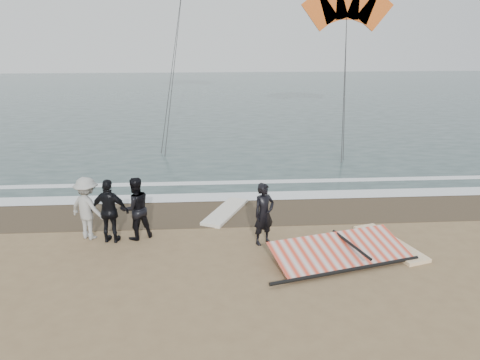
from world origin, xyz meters
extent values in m
plane|color=#8C704C|center=(0.00, 0.00, 0.00)|extent=(120.00, 120.00, 0.00)
cube|color=#233838|center=(0.00, 33.00, 0.01)|extent=(120.00, 54.00, 0.02)
cube|color=#4C3D2B|center=(0.00, 4.50, 0.01)|extent=(120.00, 2.80, 0.01)
cube|color=white|center=(0.00, 5.90, 0.03)|extent=(120.00, 0.90, 0.01)
cube|color=white|center=(0.00, 7.60, 0.03)|extent=(120.00, 0.45, 0.01)
imported|color=black|center=(-0.55, 1.92, 0.92)|extent=(0.80, 0.71, 1.83)
cube|color=white|center=(3.07, 1.56, 0.05)|extent=(1.44, 2.70, 0.10)
cube|color=silver|center=(-1.57, 4.33, 0.05)|extent=(1.70, 2.61, 0.11)
imported|color=black|center=(-4.26, 2.54, 0.94)|extent=(1.15, 1.07, 1.89)
imported|color=black|center=(-4.96, 2.34, 0.95)|extent=(1.18, 0.67, 1.90)
imported|color=#A1A29D|center=(-5.66, 2.64, 0.94)|extent=(1.41, 1.23, 1.89)
cube|color=black|center=(1.17, 1.34, 0.05)|extent=(2.60, 1.24, 0.10)
cube|color=#EB4127|center=(1.37, 0.74, 0.30)|extent=(3.94, 2.34, 0.39)
cylinder|color=black|center=(1.37, -0.04, 0.11)|extent=(4.16, 1.21, 0.10)
cylinder|color=black|center=(1.67, 0.74, 0.45)|extent=(0.56, 1.80, 0.08)
cylinder|color=#262626|center=(5.36, 15.06, 3.39)|extent=(0.04, 0.04, 12.15)
cylinder|color=#262626|center=(5.49, 15.36, 3.39)|extent=(0.04, 0.04, 11.62)
cylinder|color=#262626|center=(-4.13, 20.08, 4.72)|extent=(0.04, 0.04, 17.70)
cylinder|color=#262626|center=(-4.01, 19.72, 4.72)|extent=(0.04, 0.04, 18.29)
camera|label=1|loc=(-2.07, -10.41, 5.91)|focal=35.00mm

